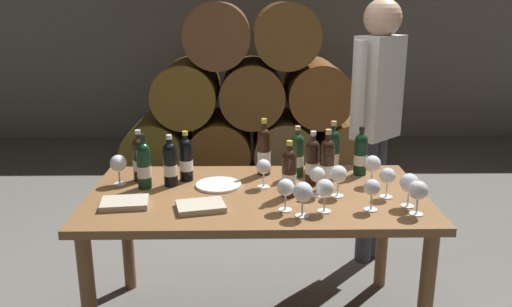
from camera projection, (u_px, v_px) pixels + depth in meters
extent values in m
cube|color=gray|center=(251.00, 26.00, 6.50)|extent=(10.00, 0.24, 2.80)
cylinder|color=brown|center=(158.00, 145.00, 5.26)|extent=(0.60, 0.90, 0.60)
cylinder|color=brown|center=(221.00, 145.00, 5.27)|extent=(0.60, 0.90, 0.60)
cylinder|color=brown|center=(283.00, 145.00, 5.28)|extent=(0.60, 0.90, 0.60)
cylinder|color=brown|center=(345.00, 144.00, 5.29)|extent=(0.60, 0.90, 0.60)
cylinder|color=brown|center=(188.00, 91.00, 5.11)|extent=(0.60, 0.90, 0.60)
cylinder|color=brown|center=(252.00, 91.00, 5.12)|extent=(0.60, 0.90, 0.60)
cylinder|color=brown|center=(316.00, 91.00, 5.13)|extent=(0.60, 0.90, 0.60)
cylinder|color=brown|center=(219.00, 34.00, 4.97)|extent=(0.60, 0.90, 0.60)
cylinder|color=brown|center=(285.00, 34.00, 4.98)|extent=(0.60, 0.90, 0.60)
cube|color=brown|center=(257.00, 197.00, 2.66)|extent=(1.70, 0.90, 0.04)
cylinder|color=brown|center=(89.00, 306.00, 2.38)|extent=(0.07, 0.07, 0.72)
cylinder|color=brown|center=(425.00, 303.00, 2.40)|extent=(0.07, 0.07, 0.72)
cylinder|color=brown|center=(127.00, 233.00, 3.13)|extent=(0.07, 0.07, 0.72)
cylinder|color=brown|center=(383.00, 231.00, 3.15)|extent=(0.07, 0.07, 0.72)
cylinder|color=black|center=(140.00, 163.00, 2.81)|extent=(0.07, 0.07, 0.20)
sphere|color=black|center=(138.00, 144.00, 2.78)|extent=(0.07, 0.07, 0.07)
cylinder|color=black|center=(138.00, 140.00, 2.78)|extent=(0.03, 0.03, 0.06)
cylinder|color=silver|center=(138.00, 132.00, 2.76)|extent=(0.03, 0.03, 0.02)
cylinder|color=silver|center=(140.00, 165.00, 2.82)|extent=(0.07, 0.07, 0.06)
cylinder|color=black|center=(144.00, 169.00, 2.70)|extent=(0.07, 0.07, 0.20)
sphere|color=black|center=(143.00, 150.00, 2.67)|extent=(0.07, 0.07, 0.07)
cylinder|color=black|center=(143.00, 145.00, 2.66)|extent=(0.03, 0.03, 0.06)
cylinder|color=black|center=(142.00, 137.00, 2.65)|extent=(0.03, 0.03, 0.02)
cylinder|color=silver|center=(144.00, 171.00, 2.70)|extent=(0.07, 0.07, 0.06)
cylinder|color=black|center=(360.00, 158.00, 2.91)|extent=(0.07, 0.07, 0.19)
sphere|color=black|center=(361.00, 140.00, 2.88)|extent=(0.07, 0.07, 0.07)
cylinder|color=black|center=(362.00, 136.00, 2.87)|extent=(0.03, 0.03, 0.06)
cylinder|color=black|center=(362.00, 129.00, 2.86)|extent=(0.03, 0.03, 0.02)
cylinder|color=silver|center=(360.00, 160.00, 2.91)|extent=(0.07, 0.07, 0.06)
cylinder|color=black|center=(289.00, 177.00, 2.58)|extent=(0.07, 0.07, 0.20)
sphere|color=black|center=(289.00, 157.00, 2.55)|extent=(0.07, 0.07, 0.07)
cylinder|color=black|center=(290.00, 152.00, 2.54)|extent=(0.03, 0.03, 0.06)
cylinder|color=gold|center=(290.00, 143.00, 2.53)|extent=(0.03, 0.03, 0.02)
cylinder|color=silver|center=(289.00, 179.00, 2.58)|extent=(0.07, 0.07, 0.06)
cylinder|color=black|center=(170.00, 168.00, 2.73)|extent=(0.07, 0.07, 0.19)
sphere|color=black|center=(169.00, 149.00, 2.70)|extent=(0.07, 0.07, 0.07)
cylinder|color=black|center=(169.00, 145.00, 2.70)|extent=(0.03, 0.03, 0.06)
cylinder|color=silver|center=(169.00, 137.00, 2.69)|extent=(0.03, 0.03, 0.02)
cylinder|color=silver|center=(170.00, 170.00, 2.74)|extent=(0.07, 0.07, 0.06)
cylinder|color=black|center=(312.00, 166.00, 2.75)|extent=(0.07, 0.07, 0.20)
sphere|color=black|center=(313.00, 146.00, 2.72)|extent=(0.07, 0.07, 0.07)
cylinder|color=black|center=(313.00, 142.00, 2.71)|extent=(0.03, 0.03, 0.06)
cylinder|color=silver|center=(313.00, 133.00, 2.70)|extent=(0.03, 0.03, 0.02)
cylinder|color=silver|center=(312.00, 168.00, 2.75)|extent=(0.07, 0.07, 0.06)
cylinder|color=black|center=(332.00, 157.00, 2.89)|extent=(0.07, 0.07, 0.22)
sphere|color=black|center=(333.00, 137.00, 2.86)|extent=(0.07, 0.07, 0.07)
cylinder|color=black|center=(333.00, 132.00, 2.85)|extent=(0.03, 0.03, 0.07)
cylinder|color=tan|center=(334.00, 123.00, 2.84)|extent=(0.03, 0.03, 0.02)
cylinder|color=silver|center=(332.00, 158.00, 2.90)|extent=(0.07, 0.07, 0.06)
cylinder|color=black|center=(327.00, 169.00, 2.67)|extent=(0.07, 0.07, 0.22)
sphere|color=black|center=(328.00, 147.00, 2.64)|extent=(0.07, 0.07, 0.07)
cylinder|color=black|center=(328.00, 141.00, 2.63)|extent=(0.03, 0.03, 0.07)
cylinder|color=tan|center=(329.00, 132.00, 2.62)|extent=(0.03, 0.03, 0.03)
cylinder|color=silver|center=(327.00, 171.00, 2.68)|extent=(0.07, 0.07, 0.07)
cylinder|color=black|center=(264.00, 155.00, 2.91)|extent=(0.07, 0.07, 0.22)
sphere|color=black|center=(264.00, 135.00, 2.88)|extent=(0.07, 0.07, 0.07)
cylinder|color=black|center=(264.00, 129.00, 2.87)|extent=(0.03, 0.03, 0.07)
cylinder|color=gold|center=(264.00, 121.00, 2.86)|extent=(0.03, 0.03, 0.03)
cylinder|color=silver|center=(264.00, 157.00, 2.92)|extent=(0.07, 0.07, 0.07)
cylinder|color=black|center=(186.00, 163.00, 2.82)|extent=(0.07, 0.07, 0.19)
sphere|color=black|center=(185.00, 145.00, 2.79)|extent=(0.07, 0.07, 0.07)
cylinder|color=black|center=(185.00, 141.00, 2.78)|extent=(0.03, 0.03, 0.06)
cylinder|color=gold|center=(185.00, 133.00, 2.77)|extent=(0.03, 0.03, 0.02)
cylinder|color=silver|center=(186.00, 165.00, 2.82)|extent=(0.07, 0.07, 0.06)
cylinder|color=#19381E|center=(297.00, 159.00, 2.88)|extent=(0.07, 0.07, 0.20)
sphere|color=#19381E|center=(298.00, 140.00, 2.85)|extent=(0.07, 0.07, 0.07)
cylinder|color=#19381E|center=(298.00, 136.00, 2.84)|extent=(0.03, 0.03, 0.06)
cylinder|color=tan|center=(298.00, 128.00, 2.83)|extent=(0.03, 0.03, 0.02)
cylinder|color=silver|center=(297.00, 161.00, 2.88)|extent=(0.07, 0.07, 0.06)
cylinder|color=white|center=(386.00, 197.00, 2.59)|extent=(0.06, 0.06, 0.00)
cylinder|color=white|center=(387.00, 189.00, 2.58)|extent=(0.01, 0.01, 0.07)
sphere|color=white|center=(388.00, 176.00, 2.56)|extent=(0.08, 0.08, 0.08)
cylinder|color=white|center=(337.00, 196.00, 2.61)|extent=(0.06, 0.06, 0.00)
cylinder|color=white|center=(338.00, 188.00, 2.60)|extent=(0.01, 0.01, 0.07)
sphere|color=white|center=(338.00, 174.00, 2.57)|extent=(0.09, 0.09, 0.09)
cylinder|color=white|center=(371.00, 184.00, 2.77)|extent=(0.06, 0.06, 0.00)
cylinder|color=white|center=(372.00, 177.00, 2.76)|extent=(0.01, 0.01, 0.07)
sphere|color=white|center=(372.00, 164.00, 2.74)|extent=(0.09, 0.09, 0.09)
cylinder|color=white|center=(302.00, 216.00, 2.36)|extent=(0.06, 0.06, 0.00)
cylinder|color=white|center=(302.00, 208.00, 2.35)|extent=(0.01, 0.01, 0.07)
sphere|color=white|center=(303.00, 192.00, 2.33)|extent=(0.09, 0.09, 0.09)
cylinder|color=white|center=(285.00, 210.00, 2.43)|extent=(0.06, 0.06, 0.00)
cylinder|color=white|center=(285.00, 202.00, 2.42)|extent=(0.01, 0.01, 0.07)
sphere|color=white|center=(286.00, 187.00, 2.40)|extent=(0.08, 0.08, 0.08)
cylinder|color=white|center=(264.00, 187.00, 2.73)|extent=(0.06, 0.06, 0.00)
cylinder|color=white|center=(264.00, 179.00, 2.72)|extent=(0.01, 0.01, 0.07)
sphere|color=white|center=(264.00, 167.00, 2.70)|extent=(0.08, 0.08, 0.08)
cylinder|color=white|center=(371.00, 210.00, 2.43)|extent=(0.06, 0.06, 0.00)
cylinder|color=white|center=(371.00, 202.00, 2.42)|extent=(0.01, 0.01, 0.07)
sphere|color=white|center=(372.00, 187.00, 2.40)|extent=(0.08, 0.08, 0.08)
cylinder|color=white|center=(416.00, 214.00, 2.38)|extent=(0.06, 0.06, 0.00)
cylinder|color=white|center=(417.00, 206.00, 2.37)|extent=(0.01, 0.01, 0.07)
sphere|color=white|center=(418.00, 190.00, 2.35)|extent=(0.09, 0.09, 0.09)
cylinder|color=white|center=(316.00, 195.00, 2.61)|extent=(0.06, 0.06, 0.00)
cylinder|color=white|center=(317.00, 188.00, 2.60)|extent=(0.01, 0.01, 0.07)
sphere|color=white|center=(317.00, 174.00, 2.58)|extent=(0.08, 0.08, 0.08)
cylinder|color=white|center=(324.00, 211.00, 2.42)|extent=(0.06, 0.06, 0.00)
cylinder|color=white|center=(324.00, 203.00, 2.41)|extent=(0.01, 0.01, 0.07)
sphere|color=white|center=(325.00, 188.00, 2.38)|extent=(0.08, 0.08, 0.08)
cylinder|color=white|center=(120.00, 184.00, 2.78)|extent=(0.06, 0.06, 0.00)
cylinder|color=white|center=(119.00, 177.00, 2.77)|extent=(0.01, 0.01, 0.07)
sphere|color=white|center=(118.00, 163.00, 2.75)|extent=(0.09, 0.09, 0.09)
cylinder|color=white|center=(407.00, 206.00, 2.48)|extent=(0.06, 0.06, 0.00)
cylinder|color=white|center=(408.00, 198.00, 2.47)|extent=(0.01, 0.01, 0.07)
sphere|color=white|center=(409.00, 183.00, 2.44)|extent=(0.09, 0.09, 0.09)
cube|color=#B2A893|center=(125.00, 203.00, 2.48)|extent=(0.24, 0.19, 0.03)
cube|color=#B2A893|center=(201.00, 206.00, 2.44)|extent=(0.25, 0.21, 0.03)
cylinder|color=white|center=(219.00, 185.00, 2.75)|extent=(0.24, 0.24, 0.01)
cylinder|color=#383842|center=(375.00, 197.00, 3.52)|extent=(0.11, 0.11, 0.85)
cylinder|color=#383842|center=(366.00, 201.00, 3.44)|extent=(0.11, 0.11, 0.85)
cube|color=silver|center=(378.00, 88.00, 3.27)|extent=(0.36, 0.35, 0.64)
cylinder|color=silver|center=(396.00, 79.00, 3.40)|extent=(0.08, 0.08, 0.54)
cylinder|color=silver|center=(359.00, 86.00, 3.12)|extent=(0.08, 0.08, 0.54)
sphere|color=tan|center=(383.00, 18.00, 3.15)|extent=(0.23, 0.23, 0.23)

